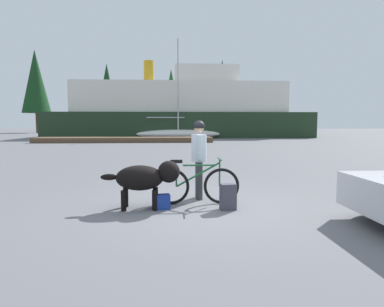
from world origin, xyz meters
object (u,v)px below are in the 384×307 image
(bicycle, at_px, (196,185))
(sailboat_moored, at_px, (178,134))
(person_cyclist, at_px, (199,152))
(dog, at_px, (146,177))
(backpack, at_px, (228,197))
(handbag_pannier, at_px, (161,202))
(ferry_boat, at_px, (181,111))

(bicycle, bearing_deg, sailboat_moored, 89.38)
(person_cyclist, xyz_separation_m, dog, (-1.07, -0.80, -0.40))
(dog, height_order, backpack, dog)
(handbag_pannier, xyz_separation_m, ferry_boat, (1.40, 32.01, 2.72))
(dog, height_order, handbag_pannier, dog)
(bicycle, distance_m, ferry_boat, 31.75)
(bicycle, distance_m, dog, 1.03)
(person_cyclist, xyz_separation_m, backpack, (0.46, -0.98, -0.75))
(person_cyclist, bearing_deg, handbag_pannier, -132.09)
(dog, bearing_deg, handbag_pannier, -13.63)
(bicycle, xyz_separation_m, person_cyclist, (0.10, 0.50, 0.61))
(backpack, height_order, handbag_pannier, backpack)
(dog, distance_m, handbag_pannier, 0.54)
(bicycle, distance_m, sailboat_moored, 27.70)
(bicycle, bearing_deg, dog, -162.74)
(backpack, xyz_separation_m, ferry_boat, (0.15, 32.13, 2.62))
(backpack, bearing_deg, person_cyclist, 115.36)
(person_cyclist, height_order, handbag_pannier, person_cyclist)
(handbag_pannier, distance_m, sailboat_moored, 28.09)
(person_cyclist, bearing_deg, backpack, -64.64)
(bicycle, height_order, person_cyclist, person_cyclist)
(backpack, bearing_deg, sailboat_moored, 90.54)
(ferry_boat, relative_size, sailboat_moored, 2.87)
(dog, distance_m, backpack, 1.58)
(dog, bearing_deg, sailboat_moored, 87.41)
(dog, bearing_deg, person_cyclist, 36.68)
(backpack, bearing_deg, dog, 173.28)
(backpack, xyz_separation_m, sailboat_moored, (-0.26, 28.18, 0.26))
(person_cyclist, relative_size, backpack, 3.40)
(sailboat_moored, bearing_deg, handbag_pannier, -92.00)
(dog, distance_m, ferry_boat, 32.07)
(bicycle, bearing_deg, ferry_boat, 88.70)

